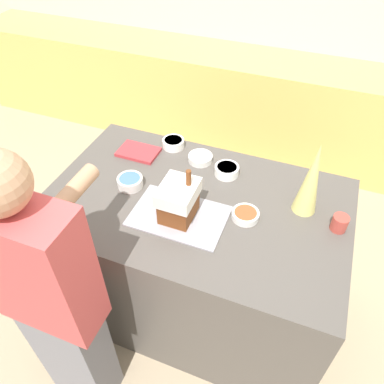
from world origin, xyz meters
The scene contains 14 objects.
ground_plane centered at (0.00, 0.00, 0.00)m, with size 12.00×12.00×0.00m, color tan.
back_cabinet_block centered at (0.00, 1.83, 0.44)m, with size 6.00×0.60×0.89m.
kitchen_island centered at (0.00, 0.00, 0.45)m, with size 1.54×0.95×0.90m.
baking_tray centered at (-0.04, -0.13, 0.90)m, with size 0.46×0.30×0.01m.
gingerbread_house centered at (-0.04, -0.13, 1.01)m, with size 0.17×0.20×0.27m.
decorative_tree centered at (0.52, 0.15, 1.10)m, with size 0.12×0.12×0.39m.
candy_bowl_front_corner centered at (0.08, 0.26, 0.93)m, with size 0.13×0.13×0.05m.
candy_bowl_far_left centered at (-0.29, 0.39, 0.93)m, with size 0.13×0.13×0.05m.
candy_bowl_near_tray_left centered at (-0.37, -0.01, 0.93)m, with size 0.14×0.14×0.05m.
candy_bowl_behind_tray centered at (-0.09, 0.32, 0.92)m, with size 0.14×0.14×0.04m.
candy_bowl_center_rear centered at (0.26, -0.02, 0.92)m, with size 0.13×0.13×0.04m.
cookbook centered at (-0.46, 0.26, 0.91)m, with size 0.23×0.16×0.02m.
mug centered at (0.69, 0.07, 0.94)m, with size 0.07×0.07×0.08m.
person centered at (-0.35, -0.72, 0.83)m, with size 0.42×0.53×1.61m.
Camera 1 is at (0.47, -1.27, 2.23)m, focal length 35.00 mm.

